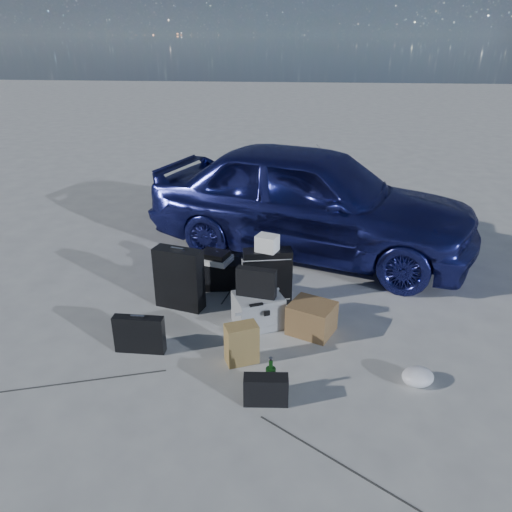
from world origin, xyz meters
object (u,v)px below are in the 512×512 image
Objects in this scene: green_bottle at (271,376)px; car at (310,200)px; duffel_bag at (214,274)px; cardboard_box at (312,318)px; suitcase_left at (179,279)px; pelican_case at (258,310)px; suitcase_right at (267,277)px; briefcase at (139,334)px.

car is at bearing 84.32° from green_bottle.
green_bottle is (0.81, -1.87, 0.00)m from duffel_bag.
duffel_bag is 1.55× the size of cardboard_box.
cardboard_box is at bearing -160.22° from car.
green_bottle is (1.09, -1.37, -0.18)m from suitcase_left.
pelican_case is at bearing 170.90° from cardboard_box.
briefcase is at bearing -147.95° from suitcase_right.
car reaches higher than suitcase_right.
suitcase_right is 0.97× the size of duffel_bag.
suitcase_left is 0.61m from duffel_bag.
duffel_bag is 1.95× the size of green_bottle.
briefcase is 1.13× the size of cardboard_box.
briefcase is 0.91m from suitcase_left.
pelican_case is at bearing 29.08° from briefcase.
briefcase is at bearing -117.28° from duffel_bag.
suitcase_left is 0.97m from suitcase_right.
briefcase is 0.73× the size of duffel_bag.
pelican_case is at bearing 100.80° from green_bottle.
cardboard_box is at bearing -33.23° from pelican_case.
duffel_bag is at bearing 143.16° from suitcase_right.
green_bottle is at bearing -20.56° from briefcase.
briefcase is at bearing -175.47° from pelican_case.
suitcase_left reaches higher than cardboard_box.
duffel_bag is at bearing 113.27° from green_bottle.
suitcase_left is (0.18, 0.88, 0.16)m from briefcase.
pelican_case is 1.39× the size of green_bottle.
briefcase is at bearing 159.01° from green_bottle.
pelican_case is 1.09m from green_bottle.
suitcase_left reaches higher than briefcase.
suitcase_right is 0.78m from cardboard_box.
duffel_bag reaches higher than cardboard_box.
pelican_case reaches higher than cardboard_box.
pelican_case is at bearing -61.68° from duffel_bag.
suitcase_left is 1.05× the size of duffel_bag.
pelican_case is 0.68× the size of suitcase_left.
suitcase_right is (0.06, 0.49, 0.15)m from pelican_case.
suitcase_left is at bearing 128.66° from green_bottle.
suitcase_left is at bearing -179.97° from suitcase_right.
green_bottle reaches higher than duffel_bag.
suitcase_right is at bearing 130.49° from cardboard_box.
green_bottle is (1.27, -0.49, -0.02)m from briefcase.
green_bottle is (0.20, -1.07, -0.00)m from pelican_case.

